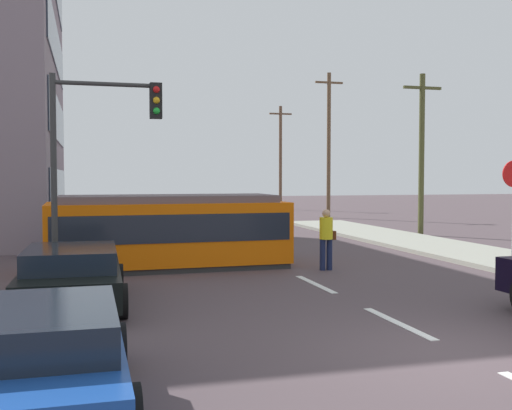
{
  "coord_description": "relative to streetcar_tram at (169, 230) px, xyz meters",
  "views": [
    {
      "loc": [
        -5.19,
        -7.5,
        2.56
      ],
      "look_at": [
        -0.96,
        7.84,
        1.82
      ],
      "focal_mm": 42.8,
      "sensor_mm": 36.0,
      "label": 1
    }
  ],
  "objects": [
    {
      "name": "utility_pole_mid",
      "position": [
        11.88,
        6.64,
        2.63
      ],
      "size": [
        1.8,
        0.24,
        7.02
      ],
      "color": "#4C4D29",
      "rests_on": "ground"
    },
    {
      "name": "utility_pole_far",
      "position": [
        12.3,
        18.31,
        3.62
      ],
      "size": [
        1.8,
        0.24,
        8.99
      ],
      "color": "brown",
      "rests_on": "ground"
    },
    {
      "name": "utility_pole_distant",
      "position": [
        12.37,
        28.37,
        3.16
      ],
      "size": [
        1.8,
        0.24,
        8.06
      ],
      "color": "brown",
      "rests_on": "ground"
    },
    {
      "name": "city_bus",
      "position": [
        1.93,
        6.9,
        -0.04
      ],
      "size": [
        2.58,
        5.35,
        1.77
      ],
      "color": "gold",
      "rests_on": "ground"
    },
    {
      "name": "lane_stripe_2",
      "position": [
        3.02,
        -3.61,
        -1.05
      ],
      "size": [
        0.16,
        2.4,
        0.01
      ],
      "primitive_type": "cube",
      "color": "silver",
      "rests_on": "ground"
    },
    {
      "name": "lane_stripe_3",
      "position": [
        3.02,
        6.0,
        -1.05
      ],
      "size": [
        0.16,
        2.4,
        0.01
      ],
      "primitive_type": "cube",
      "color": "silver",
      "rests_on": "ground"
    },
    {
      "name": "streetcar_tram",
      "position": [
        0.0,
        0.0,
        0.0
      ],
      "size": [
        6.62,
        2.66,
        2.04
      ],
      "color": "#E65F06",
      "rests_on": "ground"
    },
    {
      "name": "parked_sedan_near",
      "position": [
        -2.72,
        -10.28,
        -0.43
      ],
      "size": [
        2.0,
        4.06,
        1.19
      ],
      "color": "#174299",
      "rests_on": "ground"
    },
    {
      "name": "lane_stripe_1",
      "position": [
        3.02,
        -7.61,
        -1.05
      ],
      "size": [
        0.16,
        2.4,
        0.01
      ],
      "primitive_type": "cube",
      "color": "silver",
      "rests_on": "ground"
    },
    {
      "name": "parked_sedan_far",
      "position": [
        -2.01,
        3.96,
        -0.43
      ],
      "size": [
        2.19,
        4.2,
        1.19
      ],
      "color": "navy",
      "rests_on": "ground"
    },
    {
      "name": "parked_sedan_mid",
      "position": [
        -2.5,
        -4.74,
        -0.43
      ],
      "size": [
        2.11,
        4.25,
        1.19
      ],
      "color": "black",
      "rests_on": "ground"
    },
    {
      "name": "parked_sedan_furthest",
      "position": [
        -2.17,
        9.48,
        -0.43
      ],
      "size": [
        2.01,
        4.58,
        1.19
      ],
      "color": "silver",
      "rests_on": "ground"
    },
    {
      "name": "lane_stripe_4",
      "position": [
        3.02,
        12.0,
        -1.05
      ],
      "size": [
        0.16,
        2.4,
        0.01
      ],
      "primitive_type": "cube",
      "color": "silver",
      "rests_on": "ground"
    },
    {
      "name": "ground_plane",
      "position": [
        3.02,
        0.39,
        -1.06
      ],
      "size": [
        120.0,
        120.0,
        0.0
      ],
      "primitive_type": "plane",
      "color": "#4D3F44"
    },
    {
      "name": "traffic_light_mast",
      "position": [
        -1.93,
        -2.43,
        2.37
      ],
      "size": [
        2.54,
        0.33,
        4.91
      ],
      "color": "#333333",
      "rests_on": "ground"
    },
    {
      "name": "pedestrian_crossing",
      "position": [
        4.1,
        -1.62,
        -0.11
      ],
      "size": [
        0.46,
        0.36,
        1.67
      ],
      "color": "#171F40",
      "rests_on": "ground"
    }
  ]
}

